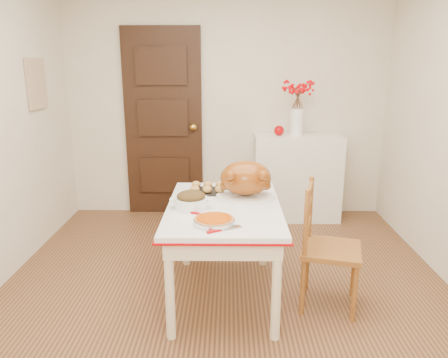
{
  "coord_description": "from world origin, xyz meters",
  "views": [
    {
      "loc": [
        0.02,
        -2.78,
        1.7
      ],
      "look_at": [
        -0.01,
        0.15,
        0.89
      ],
      "focal_mm": 34.44,
      "sensor_mm": 36.0,
      "label": 1
    }
  ],
  "objects_px": {
    "chair_oak": "(331,247)",
    "pumpkin_pie": "(214,220)",
    "kitchen_table": "(224,252)",
    "sideboard": "(297,178)",
    "turkey_platter": "(246,180)"
  },
  "relations": [
    {
      "from": "sideboard",
      "to": "pumpkin_pie",
      "type": "bearing_deg",
      "value": -112.34
    },
    {
      "from": "sideboard",
      "to": "chair_oak",
      "type": "distance_m",
      "value": 1.79
    },
    {
      "from": "turkey_platter",
      "to": "pumpkin_pie",
      "type": "xyz_separation_m",
      "value": [
        -0.22,
        -0.54,
        -0.11
      ]
    },
    {
      "from": "kitchen_table",
      "to": "turkey_platter",
      "type": "distance_m",
      "value": 0.55
    },
    {
      "from": "kitchen_table",
      "to": "pumpkin_pie",
      "type": "xyz_separation_m",
      "value": [
        -0.06,
        -0.36,
        0.38
      ]
    },
    {
      "from": "sideboard",
      "to": "turkey_platter",
      "type": "relative_size",
      "value": 2.13
    },
    {
      "from": "chair_oak",
      "to": "turkey_platter",
      "type": "height_order",
      "value": "turkey_platter"
    },
    {
      "from": "chair_oak",
      "to": "turkey_platter",
      "type": "xyz_separation_m",
      "value": [
        -0.59,
        0.29,
        0.4
      ]
    },
    {
      "from": "kitchen_table",
      "to": "turkey_platter",
      "type": "relative_size",
      "value": 2.72
    },
    {
      "from": "kitchen_table",
      "to": "chair_oak",
      "type": "height_order",
      "value": "chair_oak"
    },
    {
      "from": "sideboard",
      "to": "turkey_platter",
      "type": "height_order",
      "value": "turkey_platter"
    },
    {
      "from": "kitchen_table",
      "to": "pumpkin_pie",
      "type": "relative_size",
      "value": 4.56
    },
    {
      "from": "chair_oak",
      "to": "kitchen_table",
      "type": "bearing_deg",
      "value": 96.06
    },
    {
      "from": "chair_oak",
      "to": "pumpkin_pie",
      "type": "xyz_separation_m",
      "value": [
        -0.81,
        -0.24,
        0.29
      ]
    },
    {
      "from": "chair_oak",
      "to": "pumpkin_pie",
      "type": "bearing_deg",
      "value": 121.62
    }
  ]
}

